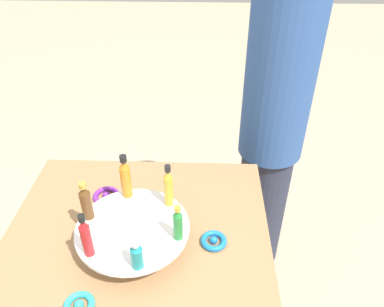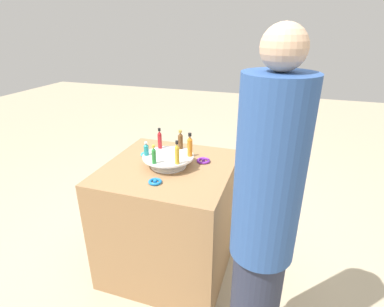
% 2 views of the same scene
% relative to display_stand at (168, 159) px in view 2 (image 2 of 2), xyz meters
% --- Properties ---
extents(ground_plane, '(12.00, 12.00, 0.00)m').
position_rel_display_stand_xyz_m(ground_plane, '(0.00, 0.00, -0.83)').
color(ground_plane, tan).
extents(party_table, '(0.81, 0.81, 0.79)m').
position_rel_display_stand_xyz_m(party_table, '(0.00, 0.00, -0.44)').
color(party_table, '#9E754C').
rests_on(party_table, ground_plane).
extents(display_stand, '(0.33, 0.33, 0.07)m').
position_rel_display_stand_xyz_m(display_stand, '(0.00, 0.00, 0.00)').
color(display_stand, white).
rests_on(display_stand, party_table).
extents(bottle_orange, '(0.03, 0.03, 0.15)m').
position_rel_display_stand_xyz_m(bottle_orange, '(0.04, -0.13, 0.10)').
color(bottle_orange, orange).
rests_on(bottle_orange, display_stand).
extents(bottle_brown, '(0.03, 0.03, 0.13)m').
position_rel_display_stand_xyz_m(bottle_brown, '(0.13, -0.03, 0.09)').
color(bottle_brown, brown).
rests_on(bottle_brown, display_stand).
extents(bottle_red, '(0.03, 0.03, 0.14)m').
position_rel_display_stand_xyz_m(bottle_red, '(0.10, 0.10, 0.09)').
color(bottle_red, '#B21E23').
rests_on(bottle_red, display_stand).
extents(bottle_teal, '(0.03, 0.03, 0.09)m').
position_rel_display_stand_xyz_m(bottle_teal, '(-0.04, 0.13, 0.07)').
color(bottle_teal, teal).
rests_on(bottle_teal, display_stand).
extents(bottle_green, '(0.03, 0.03, 0.12)m').
position_rel_display_stand_xyz_m(bottle_green, '(-0.13, 0.03, 0.08)').
color(bottle_green, '#288438').
rests_on(bottle_green, display_stand).
extents(bottle_gold, '(0.03, 0.03, 0.15)m').
position_rel_display_stand_xyz_m(bottle_gold, '(-0.10, -0.10, 0.10)').
color(bottle_gold, gold).
rests_on(bottle_gold, display_stand).
extents(ribbon_bow_teal, '(0.08, 0.08, 0.02)m').
position_rel_display_stand_xyz_m(ribbon_bow_teal, '(0.11, 0.21, -0.04)').
color(ribbon_bow_teal, '#2DB7CC').
rests_on(ribbon_bow_teal, party_table).
extents(ribbon_bow_blue, '(0.08, 0.08, 0.02)m').
position_rel_display_stand_xyz_m(ribbon_bow_blue, '(-0.23, -0.01, -0.04)').
color(ribbon_bow_blue, blue).
rests_on(ribbon_bow_blue, party_table).
extents(ribbon_bow_purple, '(0.09, 0.09, 0.02)m').
position_rel_display_stand_xyz_m(ribbon_bow_purple, '(0.13, -0.20, -0.04)').
color(ribbon_bow_purple, purple).
rests_on(ribbon_bow_purple, party_table).
extents(person_figure, '(0.28, 0.28, 1.64)m').
position_rel_display_stand_xyz_m(person_figure, '(-0.49, -0.64, -0.01)').
color(person_figure, '#282D42').
rests_on(person_figure, ground_plane).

